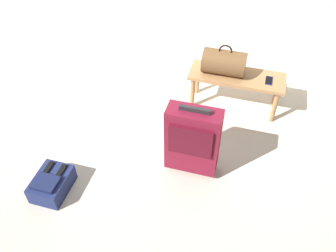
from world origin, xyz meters
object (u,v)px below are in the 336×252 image
at_px(duffel_bag_brown, 224,62).
at_px(suitcase_upright_burgundy, 193,140).
at_px(cell_phone, 269,80).
at_px(backpack_navy, 52,184).
at_px(bench, 236,80).

bearing_deg(duffel_bag_brown, suitcase_upright_burgundy, -95.07).
bearing_deg(cell_phone, backpack_navy, -136.90).
height_order(duffel_bag_brown, backpack_navy, duffel_bag_brown).
bearing_deg(backpack_navy, bench, 49.37).
distance_m(cell_phone, backpack_navy, 2.35).
height_order(cell_phone, suitcase_upright_burgundy, suitcase_upright_burgundy).
xyz_separation_m(bench, cell_phone, (0.33, -0.01, 0.07)).
xyz_separation_m(cell_phone, backpack_navy, (-1.70, -1.59, -0.33)).
distance_m(duffel_bag_brown, cell_phone, 0.50).
bearing_deg(duffel_bag_brown, cell_phone, -0.98).
bearing_deg(bench, suitcase_upright_burgundy, -103.46).
xyz_separation_m(bench, duffel_bag_brown, (-0.15, -0.00, 0.20)).
bearing_deg(cell_phone, duffel_bag_brown, 179.02).
distance_m(suitcase_upright_burgundy, backpack_navy, 1.30).
distance_m(bench, duffel_bag_brown, 0.25).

